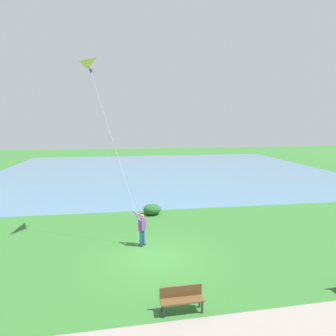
{
  "coord_description": "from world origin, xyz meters",
  "views": [
    {
      "loc": [
        13.17,
        -1.39,
        6.47
      ],
      "look_at": [
        -0.73,
        0.73,
        4.26
      ],
      "focal_mm": 30.95,
      "sensor_mm": 36.0,
      "label": 1
    }
  ],
  "objects_px": {
    "flying_kite": "(97,67)",
    "person_kite_flyer": "(142,227)",
    "lakeside_shrub": "(152,209)",
    "park_bench_near_walkway": "(182,297)"
  },
  "relations": [
    {
      "from": "person_kite_flyer",
      "to": "flying_kite",
      "type": "distance_m",
      "value": 8.8
    },
    {
      "from": "park_bench_near_walkway",
      "to": "lakeside_shrub",
      "type": "bearing_deg",
      "value": 179.8
    },
    {
      "from": "flying_kite",
      "to": "park_bench_near_walkway",
      "type": "bearing_deg",
      "value": 22.98
    },
    {
      "from": "flying_kite",
      "to": "lakeside_shrub",
      "type": "bearing_deg",
      "value": 136.4
    },
    {
      "from": "flying_kite",
      "to": "person_kite_flyer",
      "type": "bearing_deg",
      "value": 49.9
    },
    {
      "from": "person_kite_flyer",
      "to": "park_bench_near_walkway",
      "type": "xyz_separation_m",
      "value": [
        5.65,
        1.01,
        -0.54
      ]
    },
    {
      "from": "flying_kite",
      "to": "park_bench_near_walkway",
      "type": "xyz_separation_m",
      "value": [
        7.47,
        3.17,
        -8.87
      ]
    },
    {
      "from": "park_bench_near_walkway",
      "to": "flying_kite",
      "type": "bearing_deg",
      "value": -157.02
    },
    {
      "from": "person_kite_flyer",
      "to": "park_bench_near_walkway",
      "type": "height_order",
      "value": "person_kite_flyer"
    },
    {
      "from": "lakeside_shrub",
      "to": "person_kite_flyer",
      "type": "bearing_deg",
      "value": -11.44
    }
  ]
}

